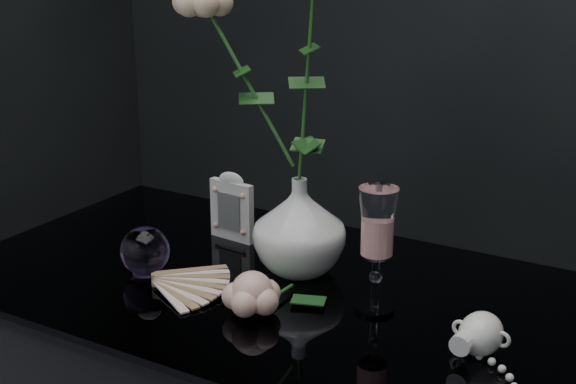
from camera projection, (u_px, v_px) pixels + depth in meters
The scene contains 8 objects.
vase at pixel (299, 226), 1.30m from camera, with size 0.15×0.15×0.16m, color white.
wine_glass at pixel (377, 251), 1.15m from camera, with size 0.06×0.06×0.19m, color white, non-canonical shape.
picture_frame at pixel (232, 206), 1.44m from camera, with size 0.09×0.07×0.13m, color silver, non-canonical shape.
paperweight at pixel (145, 251), 1.30m from camera, with size 0.08×0.08×0.08m, color #996FB4, non-canonical shape.
paper_fan at pixel (156, 278), 1.26m from camera, with size 0.23×0.18×0.02m, color #F2DFC1, non-canonical shape.
loose_rose at pixel (252, 293), 1.16m from camera, with size 0.15×0.19×0.07m, color #F5B29E, non-canonical shape.
pearl_jar at pixel (481, 332), 1.06m from camera, with size 0.20×0.21×0.06m, color white, non-canonical shape.
roses at pixel (272, 57), 1.23m from camera, with size 0.27×0.12×0.43m.
Camera 1 is at (0.61, -0.95, 1.30)m, focal length 50.00 mm.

